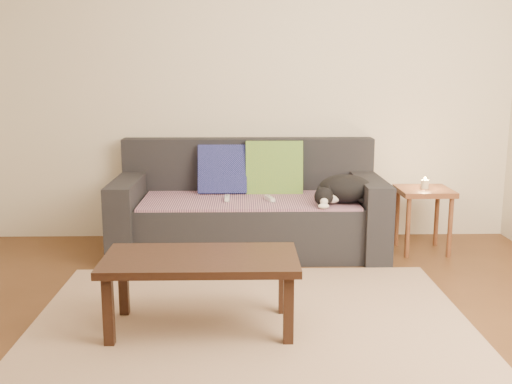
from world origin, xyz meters
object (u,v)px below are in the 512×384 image
at_px(sofa, 249,212).
at_px(coffee_table, 201,266).
at_px(wii_remote_b, 270,199).
at_px(side_table, 424,200).
at_px(wii_remote_a, 227,198).
at_px(cat, 344,190).

relative_size(sofa, coffee_table, 1.97).
bearing_deg(wii_remote_b, side_table, -102.79).
distance_m(sofa, wii_remote_a, 0.26).
distance_m(wii_remote_a, wii_remote_b, 0.33).
distance_m(sofa, cat, 0.80).
xyz_separation_m(wii_remote_a, wii_remote_b, (0.33, -0.02, 0.00)).
relative_size(sofa, wii_remote_a, 14.00).
bearing_deg(cat, side_table, 14.98).
bearing_deg(side_table, wii_remote_a, -177.70).
distance_m(side_table, coffee_table, 2.22).
distance_m(wii_remote_a, coffee_table, 1.41).
height_order(wii_remote_a, coffee_table, wii_remote_a).
distance_m(sofa, wii_remote_b, 0.27).
height_order(cat, wii_remote_a, cat).
bearing_deg(wii_remote_a, sofa, -50.73).
distance_m(cat, wii_remote_b, 0.57).
height_order(sofa, wii_remote_b, sofa).
distance_m(sofa, side_table, 1.40).
xyz_separation_m(sofa, wii_remote_a, (-0.17, -0.14, 0.15)).
bearing_deg(sofa, wii_remote_b, -45.06).
bearing_deg(coffee_table, sofa, 79.73).
xyz_separation_m(cat, wii_remote_b, (-0.55, 0.10, -0.09)).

